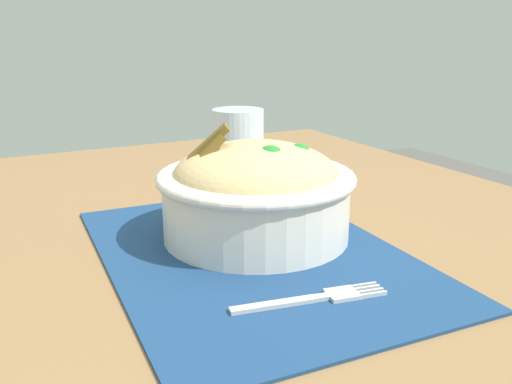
{
  "coord_description": "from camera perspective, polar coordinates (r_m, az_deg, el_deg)",
  "views": [
    {
      "loc": [
        0.45,
        -0.25,
        0.96
      ],
      "look_at": [
        -0.05,
        0.01,
        0.79
      ],
      "focal_mm": 38.87,
      "sensor_mm": 36.0,
      "label": 1
    }
  ],
  "objects": [
    {
      "name": "bowl",
      "position": [
        0.59,
        0.01,
        0.18
      ],
      "size": [
        0.21,
        0.21,
        0.12
      ],
      "color": "silver",
      "rests_on": "placemat"
    },
    {
      "name": "placemat",
      "position": [
        0.56,
        -0.44,
        -6.35
      ],
      "size": [
        0.41,
        0.3,
        0.0
      ],
      "primitive_type": "cube",
      "rotation": [
        0.0,
        0.0,
        -0.05
      ],
      "color": "navy",
      "rests_on": "table"
    },
    {
      "name": "drinking_glass",
      "position": [
        0.86,
        -1.83,
        4.67
      ],
      "size": [
        0.08,
        0.08,
        0.1
      ],
      "color": "silver",
      "rests_on": "table"
    },
    {
      "name": "fork",
      "position": [
        0.47,
        6.25,
        -10.8
      ],
      "size": [
        0.04,
        0.14,
        0.0
      ],
      "color": "#B7B7B7",
      "rests_on": "placemat"
    },
    {
      "name": "table",
      "position": [
        0.59,
        1.61,
        -12.66
      ],
      "size": [
        1.21,
        0.86,
        0.74
      ],
      "color": "olive",
      "rests_on": "ground_plane"
    }
  ]
}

